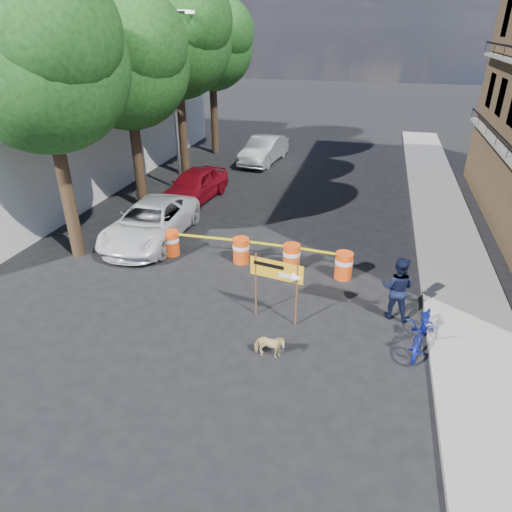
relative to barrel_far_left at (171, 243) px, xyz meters
The scene contains 19 objects.
ground 4.56m from the barrel_far_left, 38.78° to the right, with size 120.00×120.00×0.00m, color black.
sidewalk_east 10.25m from the barrel_far_left, 17.96° to the left, with size 2.40×40.00×0.15m, color gray.
white_building 12.13m from the barrel_far_left, 142.89° to the left, with size 8.00×22.00×6.00m, color silver.
tree_near 6.75m from the barrel_far_left, 165.25° to the right, with size 5.46×5.20×9.15m.
tree_mid_a 7.63m from the barrel_far_left, 127.56° to the left, with size 5.25×5.00×8.68m.
tree_mid_b 11.53m from the barrel_far_left, 109.22° to the left, with size 5.67×5.40×9.62m.
tree_far 15.61m from the barrel_far_left, 102.74° to the left, with size 5.04×4.80×8.84m.
streetlamp 8.08m from the barrel_far_left, 109.79° to the left, with size 1.25×0.18×8.00m.
barrel_far_left is the anchor object (origin of this frame).
barrel_mid_left 2.58m from the barrel_far_left, ahead, with size 0.58×0.58×0.90m.
barrel_mid_right 4.35m from the barrel_far_left, ahead, with size 0.58×0.58×0.90m.
barrel_far_right 6.10m from the barrel_far_left, ahead, with size 0.58×0.58×0.90m.
detour_sign 5.67m from the barrel_far_left, 33.16° to the right, with size 1.50×0.43×1.96m.
pedestrian 7.96m from the barrel_far_left, 14.82° to the right, with size 0.90×0.70×1.86m, color black.
bicycle 8.98m from the barrel_far_left, 21.54° to the right, with size 0.74×1.11×2.12m, color #122099.
dog 6.60m from the barrel_far_left, 44.80° to the right, with size 0.36×0.80×0.67m, color #DCC87E.
suv_white 1.61m from the barrel_far_left, 142.42° to the left, with size 2.38×5.16×1.43m, color silver.
sedan_red 5.65m from the barrel_far_left, 102.90° to the left, with size 1.76×4.37×1.49m, color maroon.
sedan_silver 12.70m from the barrel_far_left, 88.66° to the left, with size 1.61×4.61×1.52m, color silver.
Camera 1 is at (3.10, -10.59, 7.43)m, focal length 32.00 mm.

